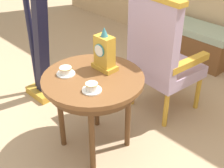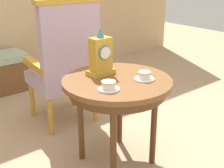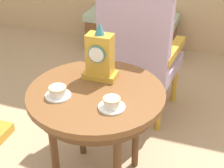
{
  "view_description": "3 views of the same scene",
  "coord_description": "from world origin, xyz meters",
  "px_view_note": "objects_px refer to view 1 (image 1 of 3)",
  "views": [
    {
      "loc": [
        1.59,
        -1.22,
        1.81
      ],
      "look_at": [
        0.13,
        0.19,
        0.55
      ],
      "focal_mm": 50.24,
      "sensor_mm": 36.0,
      "label": 1
    },
    {
      "loc": [
        -1.19,
        -1.48,
        1.38
      ],
      "look_at": [
        0.08,
        0.08,
        0.61
      ],
      "focal_mm": 49.79,
      "sensor_mm": 36.0,
      "label": 2
    },
    {
      "loc": [
        0.67,
        -1.37,
        1.59
      ],
      "look_at": [
        0.15,
        0.11,
        0.67
      ],
      "focal_mm": 53.07,
      "sensor_mm": 36.0,
      "label": 3
    }
  ],
  "objects_px": {
    "mantel_clock": "(104,53)",
    "teacup_left": "(66,71)",
    "window_bench": "(193,42)",
    "harp": "(37,30)",
    "side_table": "(93,86)",
    "teacup_right": "(92,87)",
    "armchair": "(161,54)"
  },
  "relations": [
    {
      "from": "mantel_clock",
      "to": "teacup_left",
      "type": "bearing_deg",
      "value": -117.91
    },
    {
      "from": "mantel_clock",
      "to": "window_bench",
      "type": "distance_m",
      "value": 1.88
    },
    {
      "from": "mantel_clock",
      "to": "harp",
      "type": "relative_size",
      "value": 0.19
    },
    {
      "from": "mantel_clock",
      "to": "harp",
      "type": "xyz_separation_m",
      "value": [
        -0.87,
        -0.03,
        -0.06
      ]
    },
    {
      "from": "side_table",
      "to": "window_bench",
      "type": "bearing_deg",
      "value": 100.33
    },
    {
      "from": "teacup_left",
      "to": "harp",
      "type": "relative_size",
      "value": 0.08
    },
    {
      "from": "side_table",
      "to": "harp",
      "type": "relative_size",
      "value": 0.42
    },
    {
      "from": "teacup_right",
      "to": "armchair",
      "type": "bearing_deg",
      "value": 96.19
    },
    {
      "from": "teacup_right",
      "to": "teacup_left",
      "type": "bearing_deg",
      "value": 178.4
    },
    {
      "from": "side_table",
      "to": "harp",
      "type": "distance_m",
      "value": 0.92
    },
    {
      "from": "side_table",
      "to": "window_bench",
      "type": "xyz_separation_m",
      "value": [
        -0.35,
        1.91,
        -0.35
      ]
    },
    {
      "from": "teacup_right",
      "to": "side_table",
      "type": "bearing_deg",
      "value": 136.72
    },
    {
      "from": "window_bench",
      "to": "teacup_left",
      "type": "bearing_deg",
      "value": -84.91
    },
    {
      "from": "teacup_right",
      "to": "window_bench",
      "type": "height_order",
      "value": "teacup_right"
    },
    {
      "from": "armchair",
      "to": "window_bench",
      "type": "relative_size",
      "value": 1.16
    },
    {
      "from": "teacup_right",
      "to": "mantel_clock",
      "type": "relative_size",
      "value": 0.41
    },
    {
      "from": "armchair",
      "to": "window_bench",
      "type": "height_order",
      "value": "armchair"
    },
    {
      "from": "side_table",
      "to": "teacup_right",
      "type": "bearing_deg",
      "value": -43.28
    },
    {
      "from": "mantel_clock",
      "to": "window_bench",
      "type": "relative_size",
      "value": 0.34
    },
    {
      "from": "side_table",
      "to": "harp",
      "type": "xyz_separation_m",
      "value": [
        -0.9,
        0.12,
        0.15
      ]
    },
    {
      "from": "side_table",
      "to": "armchair",
      "type": "relative_size",
      "value": 0.66
    },
    {
      "from": "side_table",
      "to": "armchair",
      "type": "xyz_separation_m",
      "value": [
        0.04,
        0.75,
        0.01
      ]
    },
    {
      "from": "teacup_left",
      "to": "harp",
      "type": "bearing_deg",
      "value": 162.27
    },
    {
      "from": "window_bench",
      "to": "side_table",
      "type": "bearing_deg",
      "value": -79.67
    },
    {
      "from": "teacup_right",
      "to": "armchair",
      "type": "relative_size",
      "value": 0.12
    },
    {
      "from": "harp",
      "to": "teacup_right",
      "type": "bearing_deg",
      "value": -13.22
    },
    {
      "from": "teacup_left",
      "to": "teacup_right",
      "type": "height_order",
      "value": "teacup_right"
    },
    {
      "from": "armchair",
      "to": "harp",
      "type": "bearing_deg",
      "value": -146.24
    },
    {
      "from": "side_table",
      "to": "teacup_right",
      "type": "height_order",
      "value": "teacup_right"
    },
    {
      "from": "teacup_right",
      "to": "harp",
      "type": "distance_m",
      "value": 1.07
    },
    {
      "from": "teacup_right",
      "to": "window_bench",
      "type": "relative_size",
      "value": 0.14
    },
    {
      "from": "teacup_left",
      "to": "mantel_clock",
      "type": "bearing_deg",
      "value": 62.09
    }
  ]
}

